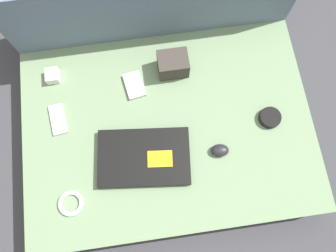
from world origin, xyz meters
The scene contains 11 objects.
ground_plane centered at (0.00, 0.00, 0.00)m, with size 8.00×8.00×0.00m, color #38383D.
couch_seat centered at (0.00, 0.00, 0.07)m, with size 1.10×0.79×0.15m.
couch_backrest centered at (0.00, 0.49, 0.23)m, with size 1.10×0.20×0.47m.
laptop centered at (-0.10, -0.10, 0.16)m, with size 0.36×0.25×0.03m.
computer_mouse centered at (0.18, -0.12, 0.17)m, with size 0.07×0.05×0.03m.
speaker_puck centered at (0.39, -0.02, 0.16)m, with size 0.08×0.08×0.02m.
phone_silver centered at (-0.41, 0.09, 0.15)m, with size 0.07×0.13×0.01m.
phone_black centered at (-0.11, 0.19, 0.16)m, with size 0.08×0.12×0.01m.
camera_pouch centered at (0.05, 0.24, 0.19)m, with size 0.12×0.09×0.09m.
charger_brick centered at (-0.42, 0.27, 0.17)m, with size 0.05×0.06×0.04m.
cable_coil centered at (-0.38, -0.23, 0.16)m, with size 0.09×0.09×0.02m.
Camera 1 is at (-0.05, -0.32, 1.35)m, focal length 35.00 mm.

